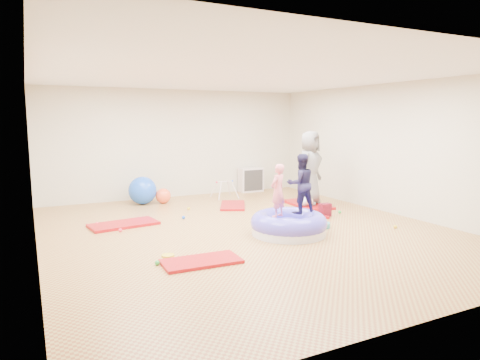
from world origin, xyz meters
name	(u,v)px	position (x,y,z in m)	size (l,w,h in m)	color
room	(247,155)	(0.00, 0.00, 1.40)	(7.01, 8.01, 2.81)	#A8914B
gym_mat_front_left	(201,261)	(-1.42, -1.31, 0.02)	(1.11, 0.55, 0.05)	#B20D1E
gym_mat_mid_left	(124,224)	(-1.96, 1.38, 0.03)	(1.26, 0.63, 0.05)	#B20D1E
gym_mat_center_back	(233,205)	(0.71, 2.11, 0.02)	(1.10, 0.55, 0.05)	#B20D1E
gym_mat_right	(300,217)	(1.46, 0.41, 0.02)	(1.07, 0.54, 0.04)	#B20D1E
gym_mat_rear_right	(308,204)	(2.35, 1.40, 0.03)	(1.34, 0.67, 0.06)	#B20D1E
inflatable_cushion	(289,225)	(0.53, -0.56, 0.17)	(1.36, 1.36, 0.43)	silver
child_pink	(278,188)	(0.29, -0.58, 0.86)	(0.34, 0.22, 0.93)	#E86C79
child_navy	(301,181)	(0.81, -0.50, 0.93)	(0.52, 0.41, 1.08)	#1C193A
adult_caregiver	(310,168)	(2.36, 1.37, 0.91)	(0.83, 0.54, 1.71)	slate
infant	(306,201)	(2.13, 1.16, 0.16)	(0.36, 0.37, 0.21)	white
ball_pit_balls	(220,224)	(-0.30, 0.57, 0.03)	(5.05, 3.39, 0.07)	green
exercise_ball_blue	(143,190)	(-1.11, 3.33, 0.34)	(0.67, 0.67, 0.67)	blue
exercise_ball_orange	(163,196)	(-0.64, 3.21, 0.18)	(0.37, 0.37, 0.37)	#FF582F
infant_play_gym	(225,187)	(0.96, 3.13, 0.30)	(0.59, 0.56, 0.45)	silver
cube_shelf	(251,180)	(2.09, 3.79, 0.34)	(0.68, 0.33, 0.68)	silver
balance_disc	(320,225)	(1.34, -0.40, 0.04)	(0.39, 0.39, 0.09)	teal
backpack	(325,210)	(2.00, 0.29, 0.14)	(0.24, 0.15, 0.28)	#AC1030
yellow_toy	(168,256)	(-1.76, -0.82, 0.01)	(0.19, 0.19, 0.03)	gold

